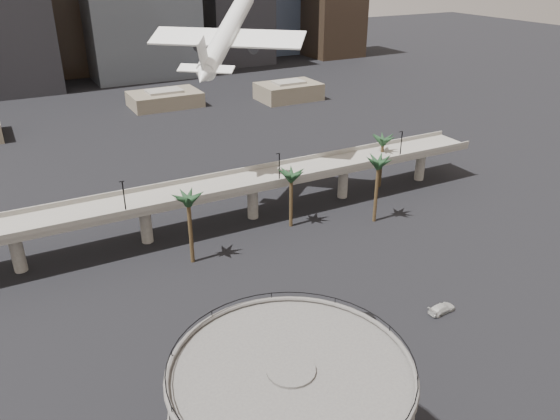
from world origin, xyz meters
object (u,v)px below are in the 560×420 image
airborne_jet (227,33)px  car_c (442,308)px  overpass (200,195)px  car_b (361,318)px  car_a (279,371)px

airborne_jet → car_c: 65.90m
overpass → airborne_jet: airborne_jet is taller
overpass → car_b: 40.90m
car_a → car_b: 16.64m
overpass → car_c: overpass is taller
car_b → car_a: bearing=115.1°
airborne_jet → car_a: bearing=-157.1°
airborne_jet → car_a: (-18.04, -55.98, -34.01)m
car_c → airborne_jet: bearing=5.8°
car_a → car_b: car_a is taller
overpass → car_a: 44.32m
car_a → car_c: car_a is taller
car_c → car_b: bearing=68.0°
car_a → overpass: bearing=-20.7°
airborne_jet → overpass: bearing=176.8°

